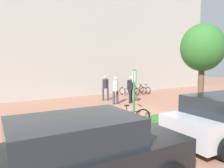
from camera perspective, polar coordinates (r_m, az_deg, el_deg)
The scene contains 12 objects.
ground_plane at distance 11.32m, azimuth 6.43°, elevation -7.48°, with size 60.00×60.00×0.00m, color #936651.
building_facade at distance 17.31m, azimuth -8.50°, elevation 13.69°, with size 28.00×1.20×10.00m, color #B2ADA3.
planter_strip at distance 9.84m, azimuth 13.35°, elevation -9.13°, with size 7.00×1.10×0.16m, color #336028.
tree_sidewalk at distance 11.46m, azimuth 23.18°, elevation 8.85°, with size 2.12×2.12×4.50m.
parking_sign_post at distance 8.51m, azimuth 5.95°, elevation -1.41°, with size 0.11×0.36×2.32m.
bike_at_sign at distance 8.92m, azimuth 5.14°, elevation -8.75°, with size 1.59×0.67×0.86m.
bike_rack_cluster at distance 17.53m, azimuth 6.51°, elevation -1.65°, with size 2.66×1.69×0.83m.
bollard_steel at distance 15.27m, azimuth 5.66°, elevation -2.33°, with size 0.16×0.16×0.90m, color #ADADB2.
person_suited_dark at distance 14.48m, azimuth -1.78°, elevation -0.62°, with size 0.56×0.39×1.72m.
person_shirt_white at distance 13.16m, azimuth 0.98°, elevation -1.25°, with size 0.45×0.47×1.72m.
person_suited_navy at distance 13.66m, azimuth 5.08°, elevation -1.01°, with size 0.44×0.60×1.72m.
car_black_suv at distance 4.42m, azimuth -8.01°, elevation -18.56°, with size 4.36×2.15×1.54m.
Camera 1 is at (-6.86, -8.63, 2.56)m, focal length 33.95 mm.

